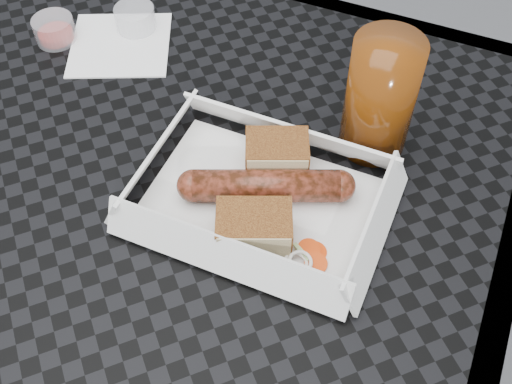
{
  "coord_description": "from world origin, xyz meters",
  "views": [
    {
      "loc": [
        0.29,
        -0.31,
        1.26
      ],
      "look_at": [
        0.15,
        0.04,
        0.78
      ],
      "focal_mm": 45.0,
      "sensor_mm": 36.0,
      "label": 1
    }
  ],
  "objects_px": {
    "bratwurst": "(266,186)",
    "patio_table": "(122,235)",
    "drink_glass": "(380,97)",
    "food_tray": "(260,202)"
  },
  "relations": [
    {
      "from": "patio_table",
      "to": "bratwurst",
      "type": "relative_size",
      "value": 4.84
    },
    {
      "from": "patio_table",
      "to": "food_tray",
      "type": "height_order",
      "value": "food_tray"
    },
    {
      "from": "patio_table",
      "to": "bratwurst",
      "type": "xyz_separation_m",
      "value": [
        0.15,
        0.06,
        0.1
      ]
    },
    {
      "from": "bratwurst",
      "to": "patio_table",
      "type": "bearing_deg",
      "value": -158.96
    },
    {
      "from": "patio_table",
      "to": "bratwurst",
      "type": "distance_m",
      "value": 0.19
    },
    {
      "from": "food_tray",
      "to": "bratwurst",
      "type": "height_order",
      "value": "bratwurst"
    },
    {
      "from": "patio_table",
      "to": "bratwurst",
      "type": "height_order",
      "value": "bratwurst"
    },
    {
      "from": "bratwurst",
      "to": "drink_glass",
      "type": "relative_size",
      "value": 1.22
    },
    {
      "from": "food_tray",
      "to": "drink_glass",
      "type": "bearing_deg",
      "value": 57.2
    },
    {
      "from": "drink_glass",
      "to": "bratwurst",
      "type": "bearing_deg",
      "value": -123.41
    }
  ]
}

